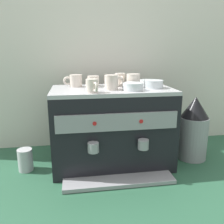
% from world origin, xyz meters
% --- Properties ---
extents(ground_plane, '(4.00, 4.00, 0.00)m').
position_xyz_m(ground_plane, '(0.00, 0.00, 0.00)').
color(ground_plane, '#28563D').
extents(tiled_backsplash_wall, '(2.80, 0.03, 1.14)m').
position_xyz_m(tiled_backsplash_wall, '(0.00, 0.36, 0.57)').
color(tiled_backsplash_wall, silver).
rests_on(tiled_backsplash_wall, ground_plane).
extents(espresso_machine, '(0.68, 0.48, 0.46)m').
position_xyz_m(espresso_machine, '(0.00, -0.00, 0.23)').
color(espresso_machine, black).
rests_on(espresso_machine, ground_plane).
extents(ceramic_cup_0, '(0.08, 0.12, 0.08)m').
position_xyz_m(ceramic_cup_0, '(0.12, 0.01, 0.50)').
color(ceramic_cup_0, beige).
rests_on(ceramic_cup_0, espresso_machine).
extents(ceramic_cup_1, '(0.07, 0.10, 0.06)m').
position_xyz_m(ceramic_cup_1, '(-0.10, 0.09, 0.49)').
color(ceramic_cup_1, beige).
rests_on(ceramic_cup_1, espresso_machine).
extents(ceramic_cup_2, '(0.06, 0.10, 0.08)m').
position_xyz_m(ceramic_cup_2, '(0.06, 0.05, 0.50)').
color(ceramic_cup_2, beige).
rests_on(ceramic_cup_2, espresso_machine).
extents(ceramic_cup_3, '(0.11, 0.07, 0.08)m').
position_xyz_m(ceramic_cup_3, '(-0.01, -0.05, 0.50)').
color(ceramic_cup_3, beige).
rests_on(ceramic_cup_3, espresso_machine).
extents(ceramic_cup_4, '(0.06, 0.10, 0.07)m').
position_xyz_m(ceramic_cup_4, '(-0.12, -0.13, 0.49)').
color(ceramic_cup_4, beige).
rests_on(ceramic_cup_4, espresso_machine).
extents(ceramic_cup_5, '(0.11, 0.07, 0.07)m').
position_xyz_m(ceramic_cup_5, '(-0.20, 0.09, 0.49)').
color(ceramic_cup_5, beige).
rests_on(ceramic_cup_5, espresso_machine).
extents(ceramic_bowl_0, '(0.11, 0.11, 0.04)m').
position_xyz_m(ceramic_bowl_0, '(0.23, -0.03, 0.48)').
color(ceramic_bowl_0, silver).
rests_on(ceramic_bowl_0, espresso_machine).
extents(ceramic_bowl_1, '(0.10, 0.10, 0.03)m').
position_xyz_m(ceramic_bowl_1, '(0.24, 0.09, 0.47)').
color(ceramic_bowl_1, silver).
rests_on(ceramic_bowl_1, espresso_machine).
extents(ceramic_bowl_2, '(0.11, 0.11, 0.04)m').
position_xyz_m(ceramic_bowl_2, '(0.10, -0.09, 0.48)').
color(ceramic_bowl_2, silver).
rests_on(ceramic_bowl_2, espresso_machine).
extents(coffee_grinder, '(0.18, 0.18, 0.39)m').
position_xyz_m(coffee_grinder, '(0.51, -0.01, 0.19)').
color(coffee_grinder, '#939399').
rests_on(coffee_grinder, ground_plane).
extents(milk_pitcher, '(0.08, 0.08, 0.13)m').
position_xyz_m(milk_pitcher, '(-0.50, -0.02, 0.06)').
color(milk_pitcher, '#B7B7BC').
rests_on(milk_pitcher, ground_plane).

